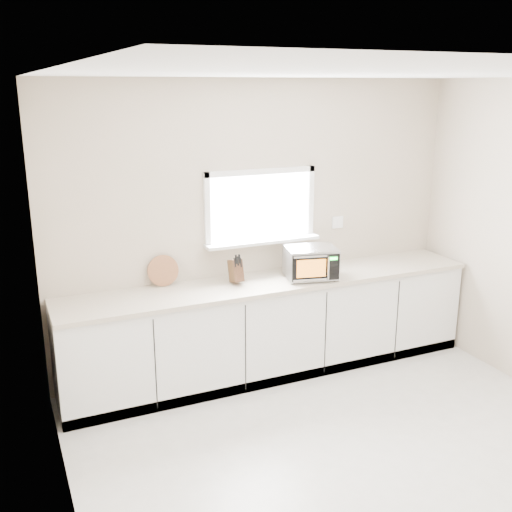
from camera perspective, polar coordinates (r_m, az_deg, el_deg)
ground at (r=4.58m, az=11.22°, el=-19.48°), size 4.00×4.00×0.00m
back_wall at (r=5.63m, az=0.34°, el=2.90°), size 4.00×0.17×2.70m
cabinets at (r=5.65m, az=1.56°, el=-6.88°), size 3.92×0.60×0.88m
countertop at (r=5.48m, az=1.64°, el=-2.48°), size 3.92×0.64×0.04m
microwave at (r=5.50m, az=5.24°, el=-0.59°), size 0.52×0.45×0.29m
knife_block at (r=5.36m, az=-1.93°, el=-1.38°), size 0.09×0.19×0.28m
cutting_board at (r=5.34m, az=-8.84°, el=-1.38°), size 0.28×0.07×0.28m
coffee_grinder at (r=5.65m, az=6.39°, el=-0.68°), size 0.15×0.15×0.21m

